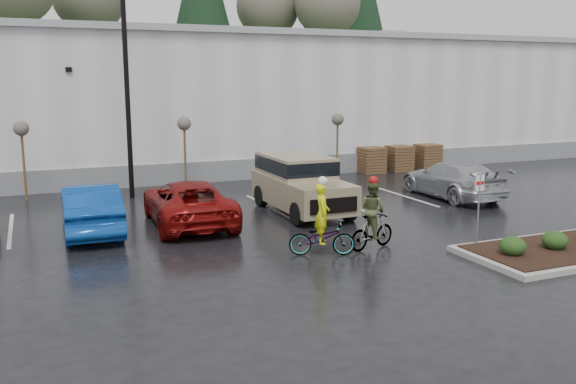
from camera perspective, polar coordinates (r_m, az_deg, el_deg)
name	(u,v)px	position (r m, az deg, el deg)	size (l,w,h in m)	color
ground	(363,268)	(15.99, 7.08, -7.09)	(120.00, 120.00, 0.00)	black
warehouse	(172,99)	(35.99, -10.76, 8.52)	(60.50, 15.50, 7.20)	silver
wooded_ridge	(118,99)	(58.68, -15.64, 8.41)	(80.00, 25.00, 6.00)	#1E3C19
lamppost	(125,56)	(25.43, -14.97, 12.16)	(0.50, 1.00, 9.22)	black
sapling_west	(21,133)	(26.23, -23.68, 5.10)	(0.60, 0.60, 3.20)	#442C1B
sapling_mid	(184,128)	(26.96, -9.69, 5.96)	(0.60, 0.60, 3.20)	#442C1B
sapling_east	(338,123)	(29.60, 4.66, 6.47)	(0.60, 0.60, 3.20)	#442C1B
pallet_stack_a	(371,160)	(31.89, 7.76, 3.00)	(1.20, 1.20, 1.35)	#442C1B
pallet_stack_b	(399,158)	(32.79, 10.32, 3.13)	(1.20, 1.20, 1.35)	#442C1B
pallet_stack_c	(427,157)	(33.80, 12.88, 3.25)	(1.20, 1.20, 1.35)	#442C1B
shrub_a	(513,246)	(17.44, 20.29, -4.76)	(0.70, 0.70, 0.52)	#183311
shrub_b	(555,240)	(18.48, 23.69, -4.16)	(0.70, 0.70, 0.52)	#183311
fire_lane_sign	(479,202)	(17.95, 17.42, -0.91)	(0.30, 0.05, 2.20)	gray
car_blue	(91,208)	(20.21, -17.99, -1.47)	(1.68, 4.81, 1.58)	#0D3F99
car_red	(188,202)	(20.64, -9.32, -0.96)	(2.49, 5.39, 1.50)	maroon
suv_tan	(302,185)	(22.09, 1.32, 0.67)	(2.20, 5.10, 2.06)	gray
car_far_silver	(452,179)	(25.87, 15.09, 1.16)	(2.13, 5.23, 1.52)	#B0B3B9
cyclist_hivis	(322,231)	(16.86, 3.20, -3.65)	(1.93, 1.27, 2.22)	#3F3F44
cyclist_olive	(372,222)	(17.58, 7.90, -2.82)	(1.70, 0.92, 2.13)	#3F3F44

